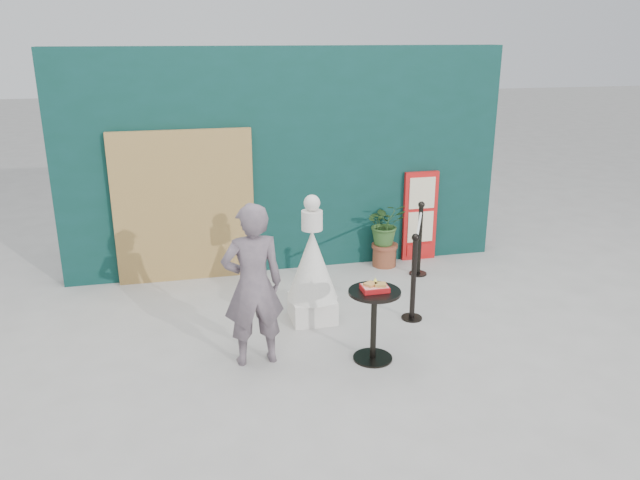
{
  "coord_description": "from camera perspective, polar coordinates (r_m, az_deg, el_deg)",
  "views": [
    {
      "loc": [
        -1.5,
        -5.09,
        3.14
      ],
      "look_at": [
        0.0,
        1.2,
        1.0
      ],
      "focal_mm": 35.0,
      "sensor_mm": 36.0,
      "label": 1
    }
  ],
  "objects": [
    {
      "name": "ground",
      "position": [
        6.16,
        2.65,
        -12.33
      ],
      "size": [
        60.0,
        60.0,
        0.0
      ],
      "primitive_type": "plane",
      "color": "#ADAAA5",
      "rests_on": "ground"
    },
    {
      "name": "back_wall",
      "position": [
        8.53,
        -3.07,
        7.21
      ],
      "size": [
        6.0,
        0.3,
        3.0
      ],
      "primitive_type": "cube",
      "color": "#0B322C",
      "rests_on": "ground"
    },
    {
      "name": "bamboo_fence",
      "position": [
        8.31,
        -12.29,
        2.96
      ],
      "size": [
        1.8,
        0.08,
        2.0
      ],
      "primitive_type": "cube",
      "color": "tan",
      "rests_on": "ground"
    },
    {
      "name": "woman",
      "position": [
        6.09,
        -6.15,
        -4.13
      ],
      "size": [
        0.63,
        0.43,
        1.65
      ],
      "primitive_type": "imported",
      "rotation": [
        0.0,
        0.0,
        3.2
      ],
      "color": "slate",
      "rests_on": "ground"
    },
    {
      "name": "menu_board",
      "position": [
        9.08,
        9.14,
        2.16
      ],
      "size": [
        0.5,
        0.07,
        1.3
      ],
      "color": "red",
      "rests_on": "ground"
    },
    {
      "name": "statue",
      "position": [
        7.04,
        -0.72,
        -2.78
      ],
      "size": [
        0.58,
        0.58,
        1.48
      ],
      "color": "silver",
      "rests_on": "ground"
    },
    {
      "name": "cafe_table",
      "position": [
        6.25,
        4.95,
        -6.76
      ],
      "size": [
        0.52,
        0.52,
        0.75
      ],
      "color": "black",
      "rests_on": "ground"
    },
    {
      "name": "food_basket",
      "position": [
        6.14,
        5.04,
        -4.31
      ],
      "size": [
        0.26,
        0.19,
        0.11
      ],
      "color": "#B01216",
      "rests_on": "cafe_table"
    },
    {
      "name": "planter",
      "position": [
        8.77,
        5.99,
        0.96
      ],
      "size": [
        0.55,
        0.47,
        0.93
      ],
      "color": "brown",
      "rests_on": "ground"
    },
    {
      "name": "stanchion_barrier",
      "position": [
        7.84,
        8.84,
        -1.63
      ],
      "size": [
        0.84,
        1.54,
        1.03
      ],
      "color": "black",
      "rests_on": "ground"
    }
  ]
}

